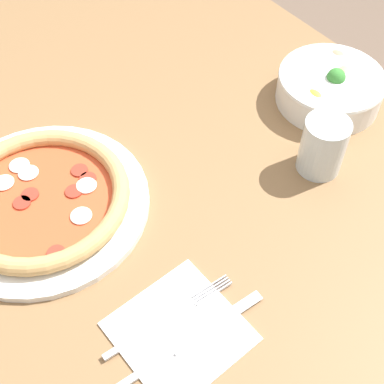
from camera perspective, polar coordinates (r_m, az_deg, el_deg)
ground_plane at (r=1.49m, az=-2.81°, el=-16.13°), size 8.00×8.00×0.00m
dining_table at (r=0.93m, az=-4.31°, el=-1.23°), size 1.25×0.96×0.73m
pizza at (r=0.82m, az=-15.79°, el=-0.77°), size 0.32×0.32×0.04m
bowl at (r=0.97m, az=14.53°, el=10.87°), size 0.18×0.18×0.07m
napkin at (r=0.70m, az=-1.33°, el=-14.64°), size 0.16×0.16×0.00m
fork at (r=0.71m, az=-2.59°, el=-13.25°), size 0.02×0.19×0.00m
knife at (r=0.69m, az=-1.10°, el=-16.09°), size 0.02×0.23×0.01m
glass at (r=0.85m, az=13.79°, el=4.78°), size 0.07×0.07×0.09m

